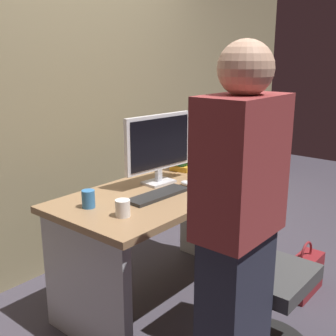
{
  "coord_description": "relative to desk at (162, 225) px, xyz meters",
  "views": [
    {
      "loc": [
        -1.92,
        -1.65,
        1.58
      ],
      "look_at": [
        0.0,
        -0.05,
        0.9
      ],
      "focal_mm": 45.18,
      "sensor_mm": 36.0,
      "label": 1
    }
  ],
  "objects": [
    {
      "name": "monitor",
      "position": [
        0.09,
        0.1,
        0.49
      ],
      "size": [
        0.54,
        0.16,
        0.46
      ],
      "color": "silver",
      "rests_on": "desk"
    },
    {
      "name": "cup_by_monitor",
      "position": [
        -0.5,
        0.11,
        0.29
      ],
      "size": [
        0.07,
        0.07,
        0.1
      ],
      "primitive_type": "cylinder",
      "color": "#3372B2",
      "rests_on": "desk"
    },
    {
      "name": "cup_near_keyboard",
      "position": [
        -0.47,
        -0.14,
        0.28
      ],
      "size": [
        0.08,
        0.08,
        0.09
      ],
      "primitive_type": "cylinder",
      "color": "white",
      "rests_on": "desk"
    },
    {
      "name": "mouse",
      "position": [
        0.17,
        -0.08,
        0.25
      ],
      "size": [
        0.06,
        0.1,
        0.03
      ],
      "primitive_type": "ellipsoid",
      "color": "white",
      "rests_on": "desk"
    },
    {
      "name": "book_stack",
      "position": [
        0.47,
        0.2,
        0.31
      ],
      "size": [
        0.22,
        0.17,
        0.14
      ],
      "color": "gold",
      "rests_on": "desk"
    },
    {
      "name": "keyboard",
      "position": [
        -0.12,
        -0.07,
        0.25
      ],
      "size": [
        0.44,
        0.15,
        0.02
      ],
      "primitive_type": "cube",
      "rotation": [
        0.0,
        0.0,
        -0.05
      ],
      "color": "#262626",
      "rests_on": "desk"
    },
    {
      "name": "ground_plane",
      "position": [
        0.0,
        0.0,
        -0.52
      ],
      "size": [
        9.0,
        9.0,
        0.0
      ],
      "primitive_type": "plane",
      "color": "#3D3842"
    },
    {
      "name": "desk",
      "position": [
        0.0,
        0.0,
        0.0
      ],
      "size": [
        1.41,
        0.74,
        0.75
      ],
      "color": "#93704C",
      "rests_on": "ground"
    },
    {
      "name": "cell_phone",
      "position": [
        0.47,
        -0.22,
        0.24
      ],
      "size": [
        0.11,
        0.16,
        0.01
      ],
      "primitive_type": "cube",
      "rotation": [
        0.0,
        0.0,
        -0.3
      ],
      "color": "black",
      "rests_on": "desk"
    },
    {
      "name": "wall_back",
      "position": [
        0.0,
        0.92,
        0.98
      ],
      "size": [
        6.4,
        0.1,
        3.0
      ],
      "primitive_type": "cube",
      "color": "#8C7F5B",
      "rests_on": "ground"
    },
    {
      "name": "office_chair",
      "position": [
        -0.05,
        -0.72,
        -0.09
      ],
      "size": [
        0.52,
        0.52,
        0.94
      ],
      "color": "black",
      "rests_on": "ground"
    },
    {
      "name": "handbag",
      "position": [
        0.64,
        -0.72,
        -0.38
      ],
      "size": [
        0.34,
        0.14,
        0.38
      ],
      "color": "maroon",
      "rests_on": "ground"
    },
    {
      "name": "person_at_desk",
      "position": [
        -0.47,
        -0.83,
        0.32
      ],
      "size": [
        0.4,
        0.24,
        1.64
      ],
      "color": "#262838",
      "rests_on": "ground"
    }
  ]
}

